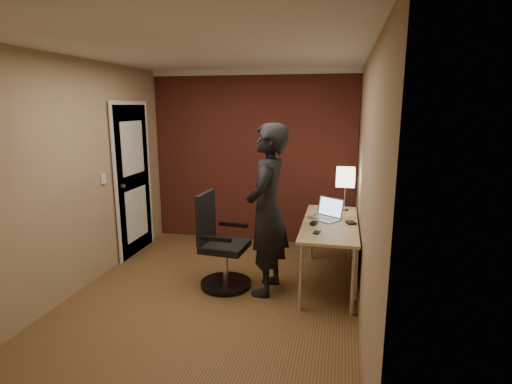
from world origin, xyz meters
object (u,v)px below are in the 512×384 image
desk (336,233)px  office_chair (220,247)px  laptop (327,213)px  wallet (351,223)px  mouse (313,223)px  person (267,210)px  phone (317,232)px  desk_lamp (345,178)px

desk → office_chair: bearing=-165.6°
laptop → wallet: size_ratio=3.80×
mouse → person: (-0.48, -0.19, 0.17)m
laptop → phone: bearing=-97.8°
desk_lamp → laptop: bearing=-116.7°
mouse → wallet: size_ratio=0.91×
desk → mouse: mouse is taller
desk → person: 0.86m
desk → laptop: 0.27m
office_chair → desk: bearing=14.4°
desk → person: size_ratio=0.82×
desk_lamp → laptop: (-0.19, -0.38, -0.35)m
wallet → office_chair: (-1.41, -0.31, -0.28)m
desk_lamp → mouse: bearing=-115.8°
wallet → office_chair: size_ratio=0.11×
mouse → phone: mouse is taller
desk → person: (-0.73, -0.33, 0.31)m
desk → laptop: laptop is taller
person → wallet: bearing=114.7°
office_chair → laptop: bearing=22.3°
wallet → mouse: bearing=-161.9°
phone → person: 0.57m
mouse → wallet: (0.40, 0.13, -0.01)m
desk → phone: bearing=-114.8°
desk → mouse: size_ratio=15.00×
desk → wallet: 0.21m
laptop → office_chair: 1.28m
wallet → person: bearing=-160.2°
phone → office_chair: (-1.07, 0.10, -0.27)m
desk → person: bearing=-155.6°
mouse → desk: bearing=47.5°
desk_lamp → office_chair: desk_lamp is taller
laptop → person: person is taller
desk_lamp → laptop: desk_lamp is taller
mouse → office_chair: (-1.01, -0.18, -0.28)m
desk → phone: size_ratio=13.04×
phone → person: (-0.53, 0.09, 0.18)m
phone → office_chair: office_chair is taller
mouse → office_chair: office_chair is taller
mouse → person: bearing=-141.4°
laptop → wallet: bearing=-30.8°
mouse → office_chair: size_ratio=0.10×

